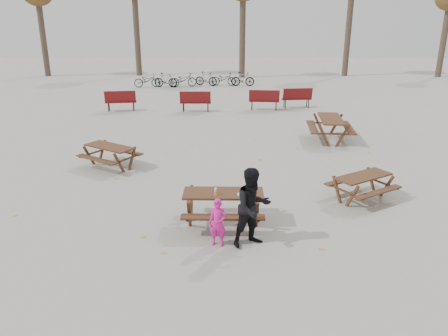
{
  "coord_description": "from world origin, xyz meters",
  "views": [
    {
      "loc": [
        0.15,
        -9.03,
        4.56
      ],
      "look_at": [
        0.0,
        1.0,
        1.0
      ],
      "focal_mm": 35.0,
      "sensor_mm": 36.0,
      "label": 1
    }
  ],
  "objects_px": {
    "picnic_table_east": "(362,187)",
    "picnic_table_north": "(110,157)",
    "food_tray": "(241,195)",
    "picnic_table_far": "(330,129)",
    "adult": "(253,208)",
    "main_picnic_table": "(223,200)",
    "child": "(218,223)",
    "soda_bottle": "(216,192)"
  },
  "relations": [
    {
      "from": "main_picnic_table",
      "to": "adult",
      "type": "distance_m",
      "value": 1.16
    },
    {
      "from": "main_picnic_table",
      "to": "adult",
      "type": "bearing_deg",
      "value": -57.04
    },
    {
      "from": "adult",
      "to": "soda_bottle",
      "type": "bearing_deg",
      "value": 106.65
    },
    {
      "from": "soda_bottle",
      "to": "child",
      "type": "bearing_deg",
      "value": -85.3
    },
    {
      "from": "soda_bottle",
      "to": "picnic_table_far",
      "type": "relative_size",
      "value": 0.08
    },
    {
      "from": "food_tray",
      "to": "picnic_table_east",
      "type": "distance_m",
      "value": 3.58
    },
    {
      "from": "food_tray",
      "to": "picnic_table_east",
      "type": "height_order",
      "value": "food_tray"
    },
    {
      "from": "food_tray",
      "to": "picnic_table_far",
      "type": "distance_m",
      "value": 8.06
    },
    {
      "from": "adult",
      "to": "picnic_table_far",
      "type": "distance_m",
      "value": 8.68
    },
    {
      "from": "soda_bottle",
      "to": "picnic_table_north",
      "type": "distance_m",
      "value": 5.29
    },
    {
      "from": "adult",
      "to": "food_tray",
      "type": "bearing_deg",
      "value": 78.05
    },
    {
      "from": "food_tray",
      "to": "picnic_table_east",
      "type": "bearing_deg",
      "value": 27.18
    },
    {
      "from": "main_picnic_table",
      "to": "picnic_table_north",
      "type": "relative_size",
      "value": 1.12
    },
    {
      "from": "adult",
      "to": "picnic_table_far",
      "type": "height_order",
      "value": "adult"
    },
    {
      "from": "main_picnic_table",
      "to": "food_tray",
      "type": "bearing_deg",
      "value": -23.46
    },
    {
      "from": "picnic_table_north",
      "to": "food_tray",
      "type": "bearing_deg",
      "value": -12.62
    },
    {
      "from": "soda_bottle",
      "to": "picnic_table_north",
      "type": "xyz_separation_m",
      "value": [
        -3.43,
        4.0,
        -0.5
      ]
    },
    {
      "from": "soda_bottle",
      "to": "picnic_table_east",
      "type": "xyz_separation_m",
      "value": [
        3.73,
        1.59,
        -0.52
      ]
    },
    {
      "from": "child",
      "to": "adult",
      "type": "height_order",
      "value": "adult"
    },
    {
      "from": "picnic_table_east",
      "to": "picnic_table_north",
      "type": "height_order",
      "value": "picnic_table_north"
    },
    {
      "from": "main_picnic_table",
      "to": "picnic_table_east",
      "type": "bearing_deg",
      "value": 22.15
    },
    {
      "from": "main_picnic_table",
      "to": "picnic_table_far",
      "type": "height_order",
      "value": "picnic_table_far"
    },
    {
      "from": "picnic_table_east",
      "to": "picnic_table_north",
      "type": "relative_size",
      "value": 0.95
    },
    {
      "from": "picnic_table_far",
      "to": "food_tray",
      "type": "bearing_deg",
      "value": 158.26
    },
    {
      "from": "picnic_table_north",
      "to": "picnic_table_far",
      "type": "bearing_deg",
      "value": 55.68
    },
    {
      "from": "main_picnic_table",
      "to": "child",
      "type": "height_order",
      "value": "child"
    },
    {
      "from": "soda_bottle",
      "to": "adult",
      "type": "distance_m",
      "value": 1.12
    },
    {
      "from": "soda_bottle",
      "to": "picnic_table_far",
      "type": "distance_m",
      "value": 8.3
    },
    {
      "from": "food_tray",
      "to": "adult",
      "type": "xyz_separation_m",
      "value": [
        0.21,
        -0.77,
        0.05
      ]
    },
    {
      "from": "main_picnic_table",
      "to": "picnic_table_north",
      "type": "xyz_separation_m",
      "value": [
        -3.6,
        3.86,
        -0.24
      ]
    },
    {
      "from": "picnic_table_east",
      "to": "child",
      "type": "bearing_deg",
      "value": -178.84
    },
    {
      "from": "picnic_table_north",
      "to": "child",
      "type": "bearing_deg",
      "value": -21.54
    },
    {
      "from": "adult",
      "to": "picnic_table_east",
      "type": "xyz_separation_m",
      "value": [
        2.95,
        2.4,
        -0.51
      ]
    },
    {
      "from": "main_picnic_table",
      "to": "picnic_table_north",
      "type": "distance_m",
      "value": 5.28
    },
    {
      "from": "picnic_table_east",
      "to": "picnic_table_north",
      "type": "xyz_separation_m",
      "value": [
        -7.16,
        2.41,
        0.02
      ]
    },
    {
      "from": "main_picnic_table",
      "to": "soda_bottle",
      "type": "xyz_separation_m",
      "value": [
        -0.17,
        -0.14,
        0.26
      ]
    },
    {
      "from": "main_picnic_table",
      "to": "adult",
      "type": "height_order",
      "value": "adult"
    },
    {
      "from": "child",
      "to": "adult",
      "type": "bearing_deg",
      "value": 18.05
    },
    {
      "from": "soda_bottle",
      "to": "picnic_table_north",
      "type": "height_order",
      "value": "soda_bottle"
    },
    {
      "from": "child",
      "to": "main_picnic_table",
      "type": "bearing_deg",
      "value": 98.93
    },
    {
      "from": "soda_bottle",
      "to": "picnic_table_far",
      "type": "bearing_deg",
      "value": 60.38
    },
    {
      "from": "child",
      "to": "picnic_table_east",
      "type": "distance_m",
      "value": 4.4
    }
  ]
}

